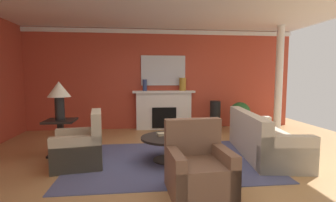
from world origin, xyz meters
TOP-DOWN VIEW (x-y plane):
  - ground_plane at (0.00, 0.00)m, footprint 9.76×9.76m
  - wall_fireplace at (0.00, 3.02)m, footprint 8.11×0.12m
  - ceiling_panel at (0.00, 0.30)m, footprint 8.11×6.52m
  - crown_moulding at (0.00, 2.94)m, footprint 8.11×0.08m
  - area_rug at (-0.05, -0.02)m, footprint 3.53×2.45m
  - fireplace at (0.15, 2.81)m, footprint 1.80×0.35m
  - mantel_mirror at (0.15, 2.93)m, footprint 1.30×0.04m
  - sofa at (1.82, 0.08)m, footprint 1.16×2.20m
  - armchair_near_window at (-1.58, -0.10)m, footprint 0.91×0.91m
  - armchair_facing_fireplace at (0.20, -1.32)m, footprint 0.85×0.85m
  - coffee_table at (-0.05, -0.02)m, footprint 1.00×1.00m
  - side_table at (-2.11, 0.58)m, footprint 0.56×0.56m
  - table_lamp at (-2.11, 0.58)m, footprint 0.44×0.44m
  - vase_tall_corner at (1.61, 2.51)m, footprint 0.30×0.30m
  - vase_mantel_right at (0.70, 2.76)m, footprint 0.20×0.20m
  - vase_mantel_left at (-0.40, 2.76)m, footprint 0.12×0.12m
  - book_red_cover at (-0.13, 0.11)m, footprint 0.25×0.19m
  - potted_plant at (2.21, 2.16)m, footprint 0.56×0.56m
  - column_white at (3.26, 2.07)m, footprint 0.20×0.20m

SIDE VIEW (x-z plane):
  - ground_plane at x=0.00m, z-range 0.00..0.00m
  - area_rug at x=-0.05m, z-range 0.00..0.01m
  - sofa at x=1.82m, z-range -0.13..0.72m
  - armchair_near_window at x=-1.58m, z-range -0.17..0.78m
  - armchair_facing_fireplace at x=0.20m, z-range -0.17..0.78m
  - coffee_table at x=-0.05m, z-range 0.11..0.56m
  - side_table at x=-2.11m, z-range 0.05..0.75m
  - vase_tall_corner at x=1.61m, z-range 0.00..0.84m
  - book_red_cover at x=-0.13m, z-range 0.45..0.49m
  - potted_plant at x=2.21m, z-range 0.08..0.91m
  - fireplace at x=0.15m, z-range -0.03..1.10m
  - table_lamp at x=-2.11m, z-range 0.85..1.60m
  - vase_mantel_left at x=-0.40m, z-range 1.13..1.45m
  - vase_mantel_right at x=0.70m, z-range 1.13..1.50m
  - wall_fireplace at x=0.00m, z-range 0.00..2.91m
  - column_white at x=3.26m, z-range 0.00..2.91m
  - mantel_mirror at x=0.15m, z-range 1.28..2.15m
  - crown_moulding at x=0.00m, z-range 2.77..2.89m
  - ceiling_panel at x=0.00m, z-range 2.91..2.97m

